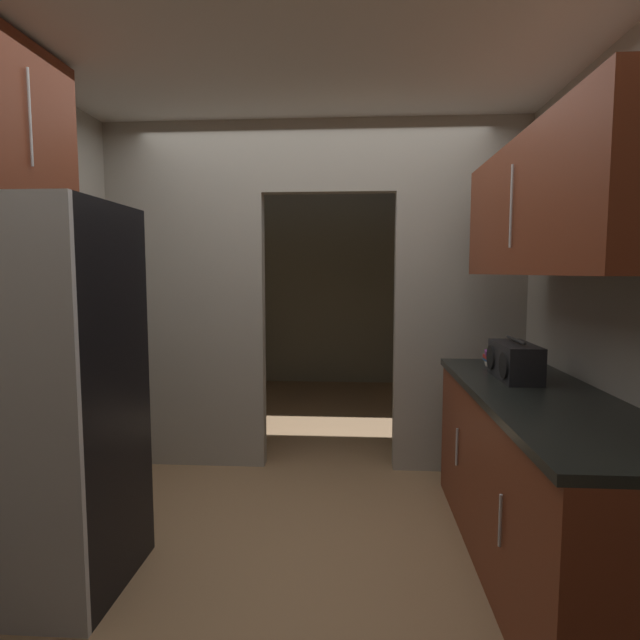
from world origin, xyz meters
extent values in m
plane|color=#93704C|center=(0.00, 0.00, 0.00)|extent=(20.00, 20.00, 0.00)
cube|color=silver|center=(0.00, 0.40, 2.60)|extent=(3.49, 6.65, 0.06)
cube|color=#9E998C|center=(-0.96, 1.32, 1.29)|extent=(1.17, 0.12, 2.57)
cube|color=#9E998C|center=(1.07, 1.32, 1.29)|extent=(0.94, 0.12, 2.57)
cube|color=#9E998C|center=(0.12, 1.32, 2.32)|extent=(0.98, 0.12, 0.51)
cube|color=gray|center=(0.00, 4.39, 1.29)|extent=(3.09, 0.10, 2.57)
cube|color=gray|center=(-1.49, 2.85, 1.29)|extent=(0.10, 3.06, 2.57)
cube|color=gray|center=(1.49, 2.85, 1.29)|extent=(0.10, 3.06, 2.57)
cube|color=black|center=(-1.15, -0.24, 0.90)|extent=(0.77, 0.66, 1.79)
cube|color=maroon|center=(1.22, 0.02, 0.43)|extent=(0.60, 2.01, 0.85)
cube|color=black|center=(1.22, 0.02, 0.87)|extent=(0.64, 2.01, 0.04)
cylinder|color=#B7BABC|center=(0.91, -0.42, 0.47)|extent=(0.01, 0.01, 0.22)
cylinder|color=#B7BABC|center=(0.91, 0.46, 0.47)|extent=(0.01, 0.01, 0.22)
cube|color=maroon|center=(1.22, 0.02, 1.79)|extent=(0.34, 1.81, 0.64)
cylinder|color=#B7BABC|center=(1.04, 0.02, 1.79)|extent=(0.01, 0.01, 0.38)
cylinder|color=#B7BABC|center=(-1.18, -0.15, 2.19)|extent=(0.01, 0.01, 0.44)
cube|color=black|center=(1.19, 0.36, 0.99)|extent=(0.18, 0.43, 0.20)
cylinder|color=#262626|center=(1.19, 0.36, 1.11)|extent=(0.02, 0.30, 0.02)
cylinder|color=black|center=(1.09, 0.24, 0.99)|extent=(0.01, 0.14, 0.14)
cylinder|color=black|center=(1.09, 0.49, 0.99)|extent=(0.01, 0.14, 0.14)
cube|color=beige|center=(1.20, 0.79, 0.90)|extent=(0.14, 0.15, 0.02)
cube|color=#2D609E|center=(1.21, 0.80, 0.92)|extent=(0.14, 0.15, 0.02)
cube|color=red|center=(1.20, 0.80, 0.95)|extent=(0.13, 0.12, 0.02)
cube|color=#8C3893|center=(1.21, 0.81, 0.97)|extent=(0.15, 0.15, 0.02)
camera|label=1|loc=(0.31, -2.47, 1.48)|focal=28.61mm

